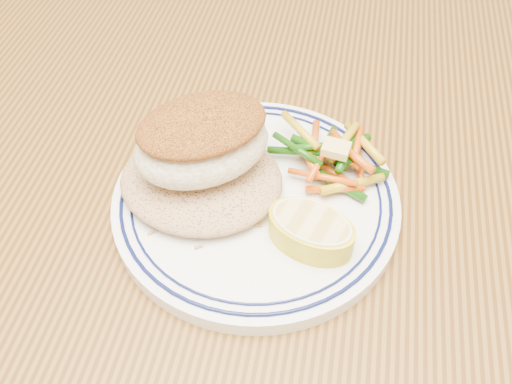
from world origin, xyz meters
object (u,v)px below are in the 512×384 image
object	(u,v)px
plate	(256,200)
vegetable_pile	(334,156)
dining_table	(254,280)
lemon_wedge	(311,230)
rice_pilaf	(201,177)
fish_fillet	(202,140)

from	to	relation	value
plate	vegetable_pile	xyz separation A→B (m)	(0.06, 0.05, 0.02)
dining_table	vegetable_pile	size ratio (longest dim) A/B	13.67
vegetable_pile	lemon_wedge	size ratio (longest dim) A/B	1.35
vegetable_pile	lemon_wedge	xyz separation A→B (m)	(-0.01, -0.09, 0.00)
dining_table	rice_pilaf	distance (m)	0.13
dining_table	lemon_wedge	bearing A→B (deg)	-27.09
plate	fish_fillet	distance (m)	0.07
plate	rice_pilaf	size ratio (longest dim) A/B	1.76
rice_pilaf	lemon_wedge	bearing A→B (deg)	-22.03
rice_pilaf	vegetable_pile	size ratio (longest dim) A/B	1.27
dining_table	plate	world-z (taller)	plate
dining_table	vegetable_pile	bearing A→B (deg)	44.90
plate	lemon_wedge	bearing A→B (deg)	-37.43
fish_fillet	lemon_wedge	size ratio (longest dim) A/B	1.71
rice_pilaf	vegetable_pile	bearing A→B (deg)	22.87
dining_table	rice_pilaf	world-z (taller)	rice_pilaf
rice_pilaf	lemon_wedge	world-z (taller)	same
dining_table	rice_pilaf	xyz separation A→B (m)	(-0.05, 0.01, 0.13)
dining_table	vegetable_pile	xyz separation A→B (m)	(0.06, 0.06, 0.13)
lemon_wedge	plate	bearing A→B (deg)	142.57
vegetable_pile	lemon_wedge	bearing A→B (deg)	-96.35
dining_table	plate	bearing A→B (deg)	92.76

